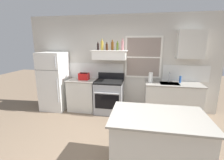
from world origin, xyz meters
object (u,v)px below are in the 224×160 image
Objects in this scene: refrigerator at (54,81)px; stove_range at (109,96)px; bottle_champagne_gold_foil at (102,45)px; kitchen_island at (157,143)px; bottle_brown_stout at (107,47)px; bottle_rose_pink at (122,45)px; dish_soap_bottle at (180,79)px; paper_towel_roll at (151,77)px; toaster at (84,76)px; bottle_balsamic_dark at (98,47)px; bottle_olive_oil_square at (117,46)px; bottle_amber_wine at (112,46)px.

refrigerator is 1.69m from stove_range.
bottle_champagne_gold_foil reaches higher than refrigerator.
bottle_brown_stout is at bearing 120.71° from kitchen_island.
bottle_rose_pink is 1.77m from dish_soap_bottle.
stove_range is at bearing -178.08° from paper_towel_roll.
toaster is 0.93m from bottle_balsamic_dark.
bottle_balsamic_dark is 0.68m from bottle_rose_pink.
toaster is 1.39× the size of bottle_brown_stout.
stove_range is at bearing -21.61° from bottle_balsamic_dark.
paper_towel_roll reaches higher than stove_range.
bottle_olive_oil_square reaches higher than dish_soap_bottle.
dish_soap_bottle is at bearing 2.22° from bottle_brown_stout.
paper_towel_roll is at bearing -3.36° from bottle_olive_oil_square.
bottle_rose_pink is at bearing 174.23° from paper_towel_roll.
bottle_balsamic_dark is 0.15m from bottle_champagne_gold_foil.
paper_towel_roll is 2.08m from kitchen_island.
toaster reaches higher than kitchen_island.
kitchen_island is at bearing -46.90° from toaster.
bottle_rose_pink is (0.55, 0.05, 0.00)m from bottle_champagne_gold_foil.
bottle_balsamic_dark is at bearing 153.61° from bottle_champagne_gold_foil.
stove_range is (0.74, -0.04, -0.54)m from toaster.
dish_soap_bottle is (2.22, 0.00, -0.84)m from bottle_balsamic_dark.
bottle_amber_wine is at bearing 164.42° from bottle_olive_oil_square.
bottle_amber_wine reaches higher than dish_soap_bottle.
refrigerator is at bearing -176.52° from bottle_olive_oil_square.
bottle_olive_oil_square reaches higher than bottle_balsamic_dark.
refrigerator is 1.87m from bottle_brown_stout.
bottle_olive_oil_square is (1.86, 0.11, 1.01)m from refrigerator.
refrigerator is 7.84× the size of bottle_brown_stout.
bottle_brown_stout is 0.15× the size of kitchen_island.
bottle_olive_oil_square is at bearing 23.15° from stove_range.
stove_range is 3.57× the size of bottle_rose_pink.
bottle_olive_oil_square reaches higher than paper_towel_roll.
bottle_champagne_gold_foil reaches higher than kitchen_island.
bottle_olive_oil_square is (0.21, 0.09, 1.38)m from stove_range.
bottle_champagne_gold_foil is (0.13, -0.07, 0.03)m from bottle_balsamic_dark.
refrigerator is 3.54m from dish_soap_bottle.
bottle_champagne_gold_foil is (1.45, 0.09, 1.03)m from refrigerator.
bottle_amber_wine is at bearing 176.76° from bottle_rose_pink.
paper_towel_roll is at bearing 90.45° from kitchen_island.
kitchen_island is (1.47, -2.09, -1.38)m from bottle_balsamic_dark.
refrigerator is at bearing -174.88° from bottle_amber_wine.
bottle_balsamic_dark is at bearing 12.77° from toaster.
refrigerator is 7.56× the size of bottle_balsamic_dark.
refrigerator is 5.70× the size of bottle_champagne_gold_foil.
bottle_amber_wine is at bearing -179.79° from dish_soap_bottle.
bottle_champagne_gold_foil is at bearing -26.39° from bottle_balsamic_dark.
bottle_balsamic_dark is at bearing 164.83° from bottle_brown_stout.
toaster is 0.21× the size of kitchen_island.
bottle_champagne_gold_foil is 0.14m from bottle_brown_stout.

